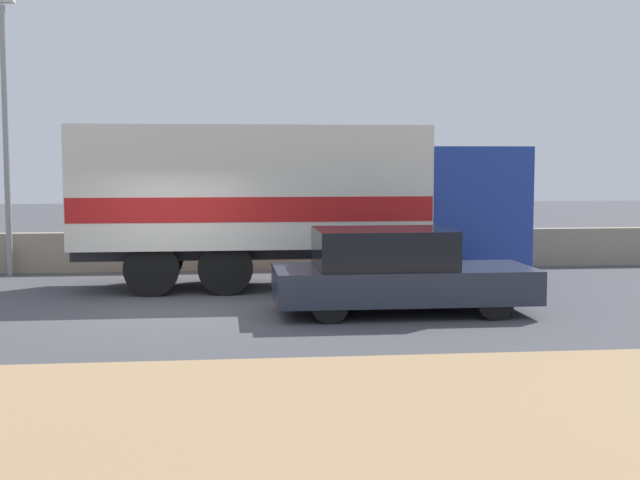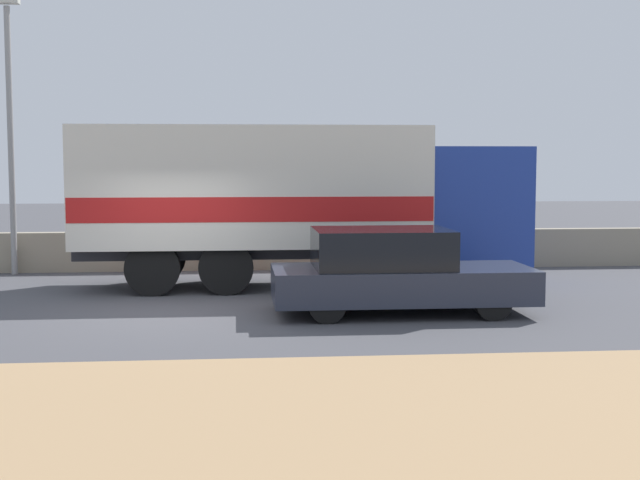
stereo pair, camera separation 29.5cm
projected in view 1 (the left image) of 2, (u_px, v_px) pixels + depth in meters
ground_plane at (172, 314)px, 15.47m from camera, size 80.00×80.00×0.00m
dirt_shoulder_foreground at (136, 427)px, 8.85m from camera, size 60.00×5.67×0.04m
stone_wall_backdrop at (185, 251)px, 21.45m from camera, size 60.00×0.35×0.94m
street_lamp at (5, 112)px, 20.31m from camera, size 0.56×0.28×6.40m
box_truck at (291, 196)px, 18.60m from camera, size 9.29×2.49×3.35m
car_hatchback at (396, 272)px, 15.43m from camera, size 4.48×1.84×1.48m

